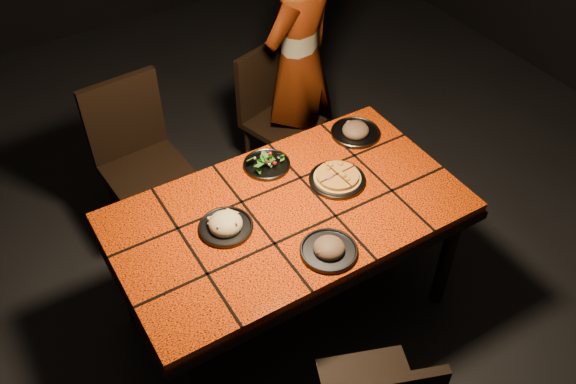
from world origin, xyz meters
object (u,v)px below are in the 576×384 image
diner (299,63)px  dining_table (288,221)px  plate_pizza (337,178)px  plate_pasta (226,225)px  chair_far_right (273,108)px  chair_far_left (138,152)px

diner → dining_table: bearing=34.7°
plate_pizza → plate_pasta: plate_pasta is taller
diner → plate_pasta: bearing=23.2°
chair_far_right → diner: 0.34m
chair_far_right → plate_pasta: (-0.81, -0.98, 0.27)m
dining_table → chair_far_right: size_ratio=1.85×
chair_far_left → plate_pizza: 1.18m
chair_far_right → plate_pasta: 1.30m
dining_table → chair_far_left: size_ratio=1.67×
chair_far_left → plate_pasta: size_ratio=3.98×
dining_table → plate_pasta: plate_pasta is taller
plate_pizza → chair_far_left: bearing=125.9°
chair_far_left → plate_pizza: size_ratio=3.56×
chair_far_left → dining_table: bearing=-72.6°
chair_far_left → diner: (1.05, -0.01, 0.24)m
chair_far_left → chair_far_right: bearing=-1.5°
dining_table → diner: (0.67, 0.97, 0.12)m
plate_pizza → chair_far_right: bearing=77.9°
chair_far_left → plate_pizza: chair_far_left is taller
dining_table → plate_pasta: size_ratio=6.65×
chair_far_left → chair_far_right: 0.89m
chair_far_left → plate_pizza: bearing=-58.0°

